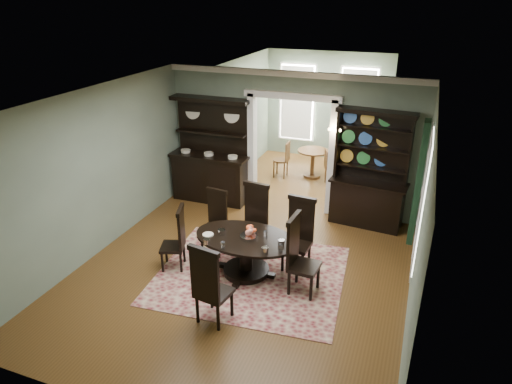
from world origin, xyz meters
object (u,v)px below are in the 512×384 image
sideboard (211,165)px  parlor_table (313,160)px  welsh_dresser (369,185)px  dining_table (246,248)px

sideboard → parlor_table: (1.85, 2.15, -0.35)m
welsh_dresser → dining_table: bearing=-116.8°
sideboard → welsh_dresser: welsh_dresser is taller
dining_table → sideboard: bearing=128.5°
sideboard → parlor_table: bearing=48.8°
dining_table → sideboard: 3.22m
dining_table → welsh_dresser: bearing=60.0°
parlor_table → dining_table: bearing=-89.6°
dining_table → parlor_table: bearing=92.8°
dining_table → parlor_table: 4.74m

